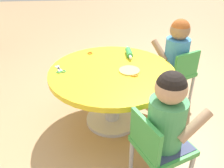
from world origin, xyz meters
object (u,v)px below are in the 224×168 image
Objects in this scene: seated_child_left at (168,114)px; craft_table at (112,82)px; seated_child_right at (177,48)px; child_chair_right at (177,73)px; craft_scissors at (60,70)px; child_chair_left at (158,146)px; rolling_pin at (129,53)px.

craft_table is at bearing 22.47° from seated_child_left.
craft_table is at bearing 116.11° from seated_child_right.
child_chair_right is (0.87, -0.36, -0.23)m from seated_child_left.
craft_table is at bearing -93.83° from craft_scissors.
seated_child_left and seated_child_right have the same top height.
craft_scissors is at bearing 105.01° from seated_child_right.
seated_child_left is at bearing -157.53° from craft_table.
seated_child_right is (0.92, -0.38, 0.23)m from child_chair_left.
craft_scissors is (-0.23, 1.01, 0.19)m from child_chair_right.
craft_scissors reaches higher than craft_table.
child_chair_left is at bearing -160.96° from craft_table.
seated_child_left reaches higher than child_chair_left.
seated_child_left is 0.89m from rolling_pin.
seated_child_left reaches higher than rolling_pin.
rolling_pin reaches higher than child_chair_left.
seated_child_left is 0.97m from child_chair_right.
craft_table is 1.81× the size of child_chair_left.
craft_table is 1.91× the size of seated_child_left.
child_chair_right is at bearing -24.14° from child_chair_left.
craft_scissors is at bearing 86.17° from craft_table.
rolling_pin is 0.62m from craft_scissors.
child_chair_left is 1.02m from seated_child_right.
child_chair_left is 0.23m from seated_child_left.
child_chair_left reaches higher than craft_scissors.
child_chair_right reaches higher than craft_scissors.
rolling_pin is at bearing -66.80° from craft_scissors.
rolling_pin reaches higher than craft_scissors.
craft_table is 6.82× the size of craft_scissors.
craft_table is 0.34m from rolling_pin.
rolling_pin is at bearing 88.51° from child_chair_right.
seated_child_right reaches higher than craft_table.
seated_child_right is at bearing -86.76° from rolling_pin.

